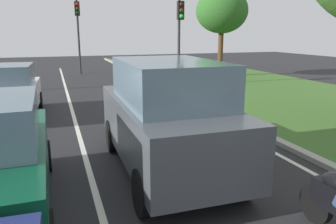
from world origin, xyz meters
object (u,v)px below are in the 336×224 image
at_px(car_suv_ahead, 167,116).
at_px(traffic_light_far_median, 78,23).
at_px(car_hatchback_far, 10,91).
at_px(traffic_light_near_right, 180,26).
at_px(tree_roadside_far, 222,11).

xyz_separation_m(car_suv_ahead, traffic_light_far_median, (-0.27, 17.51, 2.22)).
bearing_deg(traffic_light_far_median, car_hatchback_far, -105.46).
bearing_deg(car_hatchback_far, car_suv_ahead, -57.61).
bearing_deg(traffic_light_near_right, tree_roadside_far, 35.93).
bearing_deg(tree_roadside_far, car_suv_ahead, -121.75).
height_order(car_hatchback_far, traffic_light_near_right, traffic_light_near_right).
relative_size(car_suv_ahead, car_hatchback_far, 1.21).
height_order(traffic_light_near_right, traffic_light_far_median, traffic_light_far_median).
distance_m(traffic_light_near_right, tree_roadside_far, 4.83).
xyz_separation_m(car_suv_ahead, traffic_light_near_right, (4.18, 10.17, 1.93)).
bearing_deg(traffic_light_near_right, traffic_light_far_median, 121.23).
xyz_separation_m(car_suv_ahead, tree_roadside_far, (8.01, 12.95, 2.88)).
relative_size(traffic_light_far_median, tree_roadside_far, 0.92).
bearing_deg(tree_roadside_far, car_hatchback_far, -148.61).
xyz_separation_m(car_hatchback_far, tree_roadside_far, (11.48, 7.00, 3.17)).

